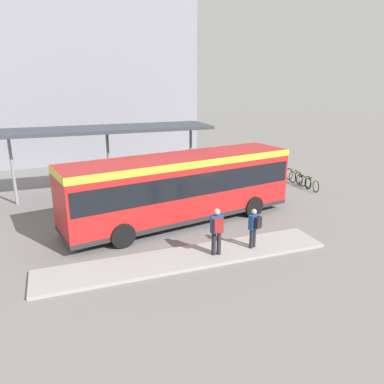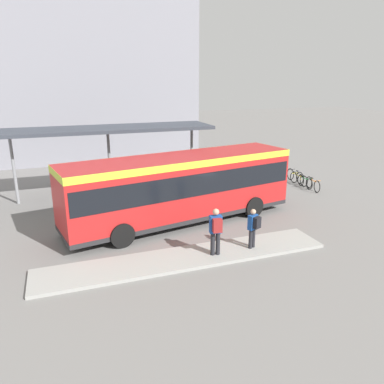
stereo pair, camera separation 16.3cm
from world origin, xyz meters
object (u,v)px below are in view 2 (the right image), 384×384
(city_bus, at_px, (181,184))
(bicycle_orange, at_px, (313,184))
(bicycle_green, at_px, (305,182))
(bicycle_black, at_px, (295,176))
(potted_planter_near_shelter, at_px, (185,186))
(bicycle_yellow, at_px, (299,179))
(pedestrian_companion, at_px, (253,226))
(pedestrian_waiting, at_px, (216,229))

(city_bus, distance_m, bicycle_orange, 9.45)
(bicycle_green, distance_m, bicycle_black, 1.37)
(bicycle_black, height_order, potted_planter_near_shelter, potted_planter_near_shelter)
(bicycle_yellow, xyz_separation_m, bicycle_black, (0.20, 0.67, 0.03))
(pedestrian_companion, height_order, bicycle_yellow, pedestrian_companion)
(pedestrian_waiting, bearing_deg, city_bus, 8.38)
(pedestrian_waiting, relative_size, bicycle_yellow, 1.09)
(potted_planter_near_shelter, bearing_deg, pedestrian_companion, -86.78)
(bicycle_orange, bearing_deg, city_bus, -66.27)
(city_bus, height_order, bicycle_orange, city_bus)
(bicycle_yellow, bearing_deg, bicycle_orange, 177.52)
(city_bus, distance_m, bicycle_yellow, 9.82)
(pedestrian_companion, bearing_deg, pedestrian_waiting, 68.71)
(bicycle_yellow, bearing_deg, potted_planter_near_shelter, 88.87)
(pedestrian_companion, distance_m, bicycle_green, 10.05)
(bicycle_orange, relative_size, bicycle_yellow, 1.02)
(pedestrian_waiting, xyz_separation_m, bicycle_orange, (9.03, 6.21, -0.79))
(pedestrian_waiting, distance_m, bicycle_orange, 10.99)
(pedestrian_waiting, height_order, bicycle_green, pedestrian_waiting)
(potted_planter_near_shelter, bearing_deg, bicycle_green, -1.31)
(bicycle_black, bearing_deg, bicycle_orange, 175.79)
(city_bus, relative_size, bicycle_yellow, 6.70)
(city_bus, xyz_separation_m, pedestrian_companion, (1.62, -3.86, -0.80))
(pedestrian_companion, height_order, potted_planter_near_shelter, pedestrian_companion)
(city_bus, distance_m, pedestrian_waiting, 3.99)
(pedestrian_companion, height_order, bicycle_black, pedestrian_companion)
(pedestrian_waiting, xyz_separation_m, bicycle_black, (9.17, 8.24, -0.76))
(pedestrian_waiting, bearing_deg, bicycle_green, -44.47)
(pedestrian_waiting, height_order, potted_planter_near_shelter, pedestrian_waiting)
(bicycle_yellow, distance_m, bicycle_black, 0.70)
(city_bus, height_order, pedestrian_waiting, city_bus)
(bicycle_yellow, height_order, bicycle_black, bicycle_black)
(pedestrian_waiting, height_order, bicycle_black, pedestrian_waiting)
(pedestrian_companion, bearing_deg, potted_planter_near_shelter, -20.94)
(pedestrian_waiting, relative_size, bicycle_orange, 1.07)
(pedestrian_waiting, relative_size, bicycle_black, 1.00)
(potted_planter_near_shelter, bearing_deg, bicycle_yellow, 3.68)
(city_bus, xyz_separation_m, pedestrian_waiting, (0.03, -3.94, -0.67))
(potted_planter_near_shelter, bearing_deg, pedestrian_waiting, -99.64)
(bicycle_yellow, bearing_deg, bicycle_black, -21.01)
(bicycle_yellow, xyz_separation_m, potted_planter_near_shelter, (-7.78, -0.50, 0.43))
(city_bus, height_order, bicycle_green, city_bus)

